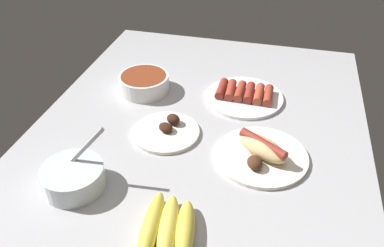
{
  "coord_description": "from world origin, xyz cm",
  "views": [
    {
      "loc": [
        -81.66,
        -19.04,
        64.38
      ],
      "look_at": [
        -0.71,
        1.37,
        3.0
      ],
      "focal_mm": 36.56,
      "sensor_mm": 36.0,
      "label": 1
    }
  ],
  "objects": [
    {
      "name": "banana_bunch",
      "position": [
        -34.38,
        -2.09,
        1.9
      ],
      "size": [
        18.15,
        12.87,
        3.84
      ],
      "color": "gold",
      "rests_on": "ground_plane"
    },
    {
      "name": "plate_grilled_meat",
      "position": [
        -2.6,
        7.94,
        0.79
      ],
      "size": [
        18.07,
        18.07,
        3.78
      ],
      "color": "white",
      "rests_on": "ground_plane"
    },
    {
      "name": "ground_plane",
      "position": [
        0.0,
        0.0,
        -1.5
      ],
      "size": [
        120.0,
        90.0,
        3.0
      ],
      "primitive_type": "cube",
      "color": "#B2B2B7"
    },
    {
      "name": "bowl_coleslaw",
      "position": [
        -26.71,
        22.27,
        3.04
      ],
      "size": [
        14.11,
        14.41,
        14.86
      ],
      "color": "silver",
      "rests_on": "ground_plane"
    },
    {
      "name": "plate_hotdog_assembled",
      "position": [
        -6.59,
        -17.78,
        1.84
      ],
      "size": [
        23.02,
        23.02,
        5.61
      ],
      "color": "white",
      "rests_on": "ground_plane"
    },
    {
      "name": "bowl_chili",
      "position": [
        16.58,
        21.1,
        2.97
      ],
      "size": [
        15.46,
        15.46,
        5.44
      ],
      "color": "white",
      "rests_on": "ground_plane"
    },
    {
      "name": "plate_sausages",
      "position": [
        19.66,
        -9.89,
        1.22
      ],
      "size": [
        23.46,
        23.46,
        3.59
      ],
      "color": "white",
      "rests_on": "ground_plane"
    }
  ]
}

